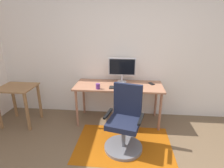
% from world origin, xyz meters
% --- Properties ---
extents(wall_back, '(6.00, 0.10, 2.60)m').
position_xyz_m(wall_back, '(0.00, 2.20, 1.30)').
color(wall_back, silver).
rests_on(wall_back, ground).
extents(area_rug, '(1.49, 1.02, 0.01)m').
position_xyz_m(area_rug, '(-0.01, 1.09, 0.00)').
color(area_rug, '#9E4A0A').
rests_on(area_rug, ground).
extents(desk, '(1.60, 0.64, 0.74)m').
position_xyz_m(desk, '(-0.14, 1.81, 0.67)').
color(desk, '#A56D50').
rests_on(desk, ground).
extents(monitor, '(0.51, 0.18, 0.47)m').
position_xyz_m(monitor, '(-0.09, 1.99, 1.02)').
color(monitor, '#B2B2B7').
rests_on(monitor, desk).
extents(keyboard, '(0.43, 0.13, 0.02)m').
position_xyz_m(keyboard, '(-0.08, 1.64, 0.75)').
color(keyboard, black).
rests_on(keyboard, desk).
extents(computer_mouse, '(0.06, 0.10, 0.03)m').
position_xyz_m(computer_mouse, '(0.25, 1.64, 0.76)').
color(computer_mouse, white).
rests_on(computer_mouse, desk).
extents(coffee_cup, '(0.07, 0.07, 0.09)m').
position_xyz_m(coffee_cup, '(-0.48, 1.57, 0.79)').
color(coffee_cup, '#663079').
rests_on(coffee_cup, desk).
extents(cell_phone, '(0.12, 0.16, 0.01)m').
position_xyz_m(cell_phone, '(0.46, 1.92, 0.75)').
color(cell_phone, black).
rests_on(cell_phone, desk).
extents(office_chair, '(0.59, 0.58, 0.99)m').
position_xyz_m(office_chair, '(-0.00, 1.04, 0.37)').
color(office_chair, slate).
rests_on(office_chair, ground).
extents(side_table, '(0.62, 0.53, 0.74)m').
position_xyz_m(side_table, '(-1.97, 1.56, 0.59)').
color(side_table, '#95673E').
rests_on(side_table, ground).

